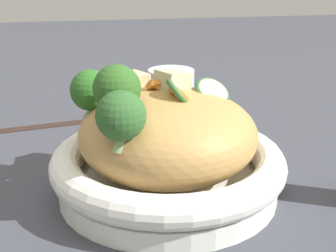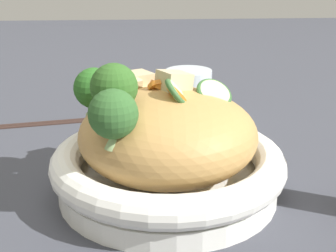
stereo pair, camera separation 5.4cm
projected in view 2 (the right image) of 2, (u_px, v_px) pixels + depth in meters
ground_plane at (168, 193)px, 0.57m from camera, size 3.00×3.00×0.00m
serving_bowl at (168, 169)px, 0.56m from camera, size 0.27×0.27×0.06m
noodle_heap at (168, 134)px, 0.55m from camera, size 0.20×0.20×0.10m
broccoli_florets at (107, 97)px, 0.51m from camera, size 0.15×0.08×0.08m
carrot_coins at (154, 93)px, 0.53m from camera, size 0.10×0.09×0.03m
zucchini_slices at (163, 93)px, 0.55m from camera, size 0.11×0.17×0.05m
chicken_chunks at (146, 85)px, 0.57m from camera, size 0.09×0.10×0.04m
chopsticks_pair at (66, 120)px, 0.81m from camera, size 0.06×0.22×0.01m
drinking_glass at (188, 94)px, 0.82m from camera, size 0.08×0.08×0.08m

